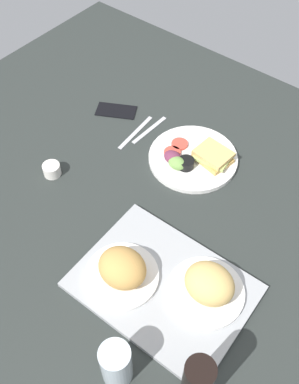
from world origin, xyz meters
The scene contains 10 objects.
ground_plane centered at (0.00, 0.00, -1.50)cm, with size 190.00×150.00×3.00cm, color #282D2B.
serving_tray centered at (-19.13, 23.78, 0.80)cm, with size 45.00×33.00×1.60cm, color #9EA0A3.
bread_plate_near centered at (-29.50, 18.66, 5.90)cm, with size 20.36×20.36×10.34cm.
bread_plate_far centered at (-9.57, 28.85, 5.94)cm, with size 19.91×19.91×10.34cm.
plate_with_salad centered at (0.68, -18.75, 1.67)cm, with size 29.34×29.34×5.40cm.
drinking_glass centered at (-24.24, 47.82, 6.79)cm, with size 7.25×7.25×13.58cm, color silver.
espresso_cup centered at (33.09, 14.12, 2.00)cm, with size 5.60×5.60×4.00cm, color silver.
fork centered at (21.34, -21.16, 0.25)cm, with size 17.00×1.40×0.50cm, color #B7B7BC.
knife centered at (24.34, -17.16, 0.25)cm, with size 19.00×1.40×0.50cm, color #B7B7BC.
cell_phone centered at (37.07, -21.39, 0.40)cm, with size 14.40×7.20×0.80cm, color black.
Camera 1 is at (-49.79, 67.82, 108.39)cm, focal length 41.52 mm.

